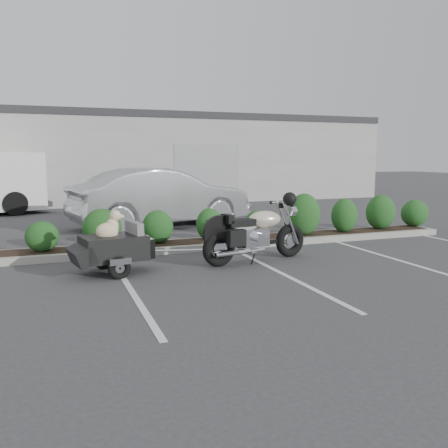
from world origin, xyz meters
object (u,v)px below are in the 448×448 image
object	(u,v)px
pet_trailer	(113,247)
dumpster	(151,191)
motorcycle	(257,234)
sedan	(161,197)

from	to	relation	value
pet_trailer	dumpster	xyz separation A→B (m)	(2.85, 10.43, 0.20)
motorcycle	pet_trailer	size ratio (longest dim) A/B	1.23
pet_trailer	sedan	xyz separation A→B (m)	(2.10, 5.34, 0.38)
pet_trailer	dumpster	size ratio (longest dim) A/B	0.83
motorcycle	dumpster	size ratio (longest dim) A/B	1.02
motorcycle	pet_trailer	bearing A→B (deg)	168.84
pet_trailer	sedan	bearing A→B (deg)	57.71
sedan	pet_trailer	bearing A→B (deg)	146.73
sedan	dumpster	xyz separation A→B (m)	(0.75, 5.09, -0.19)
pet_trailer	dumpster	bearing A→B (deg)	63.92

